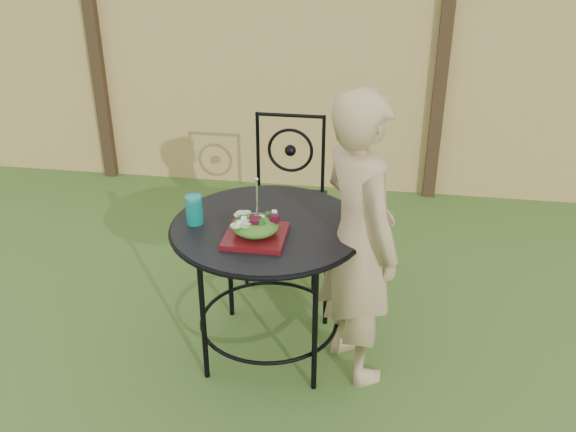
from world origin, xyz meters
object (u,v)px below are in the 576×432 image
object	(u,v)px
patio_chair	(286,194)
salad_plate	(256,236)
patio_table	(268,250)
diner	(359,240)

from	to	relation	value
patio_chair	salad_plate	xyz separation A→B (m)	(0.01, -0.96, 0.23)
patio_table	salad_plate	bearing A→B (deg)	-101.03
salad_plate	diner	bearing A→B (deg)	10.61
diner	salad_plate	xyz separation A→B (m)	(-0.46, -0.09, 0.03)
salad_plate	patio_chair	bearing A→B (deg)	90.87
patio_chair	salad_plate	distance (m)	0.99
patio_chair	diner	bearing A→B (deg)	-61.71
patio_table	diner	xyz separation A→B (m)	(0.43, -0.05, 0.12)
patio_chair	diner	xyz separation A→B (m)	(0.47, -0.88, 0.20)
patio_table	patio_chair	bearing A→B (deg)	92.93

